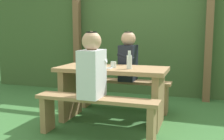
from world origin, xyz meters
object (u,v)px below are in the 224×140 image
object	(u,v)px
person_white_shirt	(92,67)
drinking_glass	(113,65)
bottle_left	(129,61)
bench_far	(124,89)
picnic_table	(112,85)
person_black_coat	(128,58)
bench_near	(96,109)
cell_phone	(109,68)

from	to	relation	value
person_white_shirt	drinking_glass	bearing A→B (deg)	81.82
person_white_shirt	bottle_left	world-z (taller)	person_white_shirt
drinking_glass	bottle_left	xyz separation A→B (m)	(0.22, -0.04, 0.05)
bench_far	picnic_table	bearing A→B (deg)	-90.00
bottle_left	bench_far	bearing A→B (deg)	111.24
person_black_coat	drinking_glass	bearing A→B (deg)	-93.29
person_black_coat	picnic_table	bearing A→B (deg)	-96.65
person_black_coat	bottle_left	xyz separation A→B (m)	(0.18, -0.63, 0.03)
bench_near	picnic_table	bearing A→B (deg)	90.00
bench_far	bottle_left	size ratio (longest dim) A/B	6.23
person_black_coat	bottle_left	world-z (taller)	person_black_coat
picnic_table	bench_far	xyz separation A→B (m)	(0.00, 0.56, -0.16)
bottle_left	cell_phone	world-z (taller)	bottle_left
picnic_table	bench_far	distance (m)	0.59
bench_far	cell_phone	bearing A→B (deg)	-89.36
picnic_table	bottle_left	xyz separation A→B (m)	(0.25, -0.08, 0.32)
bench_far	bottle_left	xyz separation A→B (m)	(0.25, -0.64, 0.49)
person_white_shirt	bottle_left	bearing A→B (deg)	58.83
bench_far	cell_phone	world-z (taller)	cell_phone
bottle_left	cell_phone	size ratio (longest dim) A/B	1.61
cell_phone	bottle_left	bearing A→B (deg)	12.68
picnic_table	person_black_coat	world-z (taller)	person_black_coat
person_white_shirt	drinking_glass	size ratio (longest dim) A/B	9.00
person_black_coat	bottle_left	size ratio (longest dim) A/B	3.20
drinking_glass	person_black_coat	bearing A→B (deg)	86.71
bench_near	bottle_left	xyz separation A→B (m)	(0.25, 0.49, 0.49)
bench_far	person_black_coat	xyz separation A→B (m)	(0.07, -0.00, 0.46)
bench_near	drinking_glass	size ratio (longest dim) A/B	17.51
picnic_table	bench_near	distance (m)	0.59
picnic_table	person_black_coat	size ratio (longest dim) A/B	1.95
bench_far	cell_phone	distance (m)	0.79
picnic_table	person_black_coat	distance (m)	0.64
person_black_coat	bench_near	bearing A→B (deg)	-93.33
bench_near	person_black_coat	size ratio (longest dim) A/B	1.95
drinking_glass	picnic_table	bearing A→B (deg)	131.04
person_white_shirt	cell_phone	size ratio (longest dim) A/B	5.14
bench_near	person_white_shirt	world-z (taller)	person_white_shirt
person_black_coat	drinking_glass	size ratio (longest dim) A/B	9.00
bench_near	person_white_shirt	bearing A→B (deg)	175.70
bottle_left	cell_phone	bearing A→B (deg)	-168.92
person_white_shirt	drinking_glass	world-z (taller)	person_white_shirt
picnic_table	person_white_shirt	bearing A→B (deg)	-94.52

